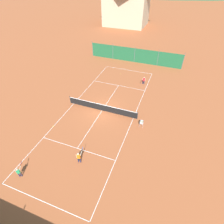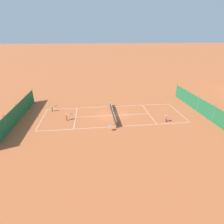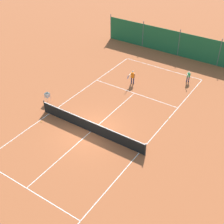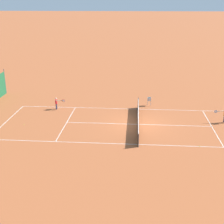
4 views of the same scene
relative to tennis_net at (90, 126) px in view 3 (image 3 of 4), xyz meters
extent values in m
plane|color=#A8542D|center=(0.00, 0.00, -0.50)|extent=(600.00, 600.00, 0.00)
cube|color=white|center=(0.00, -11.90, -0.50)|extent=(8.25, 0.05, 0.01)
cube|color=white|center=(-4.10, 0.00, -0.50)|extent=(0.05, 23.85, 0.01)
cube|color=white|center=(4.10, 0.00, -0.50)|extent=(0.05, 23.85, 0.01)
cube|color=white|center=(0.00, 6.40, -0.50)|extent=(8.20, 0.05, 0.01)
cube|color=white|center=(0.00, -6.40, -0.50)|extent=(8.20, 0.05, 0.01)
cube|color=white|center=(0.00, 0.00, -0.50)|extent=(0.05, 12.80, 0.01)
cylinder|color=#2D2D2D|center=(-4.55, 0.00, 0.03)|extent=(0.08, 0.08, 1.06)
cylinder|color=#2D2D2D|center=(4.55, 0.00, 0.03)|extent=(0.08, 0.08, 1.06)
cube|color=black|center=(0.00, 0.00, -0.04)|extent=(9.10, 0.02, 0.91)
cube|color=white|center=(0.00, 0.00, 0.43)|extent=(9.10, 0.04, 0.06)
cube|color=#1E6038|center=(0.00, -15.50, 0.80)|extent=(17.20, 0.04, 2.60)
cylinder|color=#59595E|center=(-4.30, -15.50, 0.95)|extent=(0.08, 0.08, 2.90)
cylinder|color=#59595E|center=(0.00, -15.50, 0.95)|extent=(0.08, 0.08, 2.90)
cylinder|color=#59595E|center=(4.30, -15.50, 0.95)|extent=(0.08, 0.08, 2.90)
cylinder|color=#59595E|center=(8.60, -15.50, 0.95)|extent=(0.08, 0.08, 2.90)
cylinder|color=#23284C|center=(-3.18, -10.84, -0.24)|extent=(0.09, 0.09, 0.53)
cylinder|color=#23284C|center=(-3.04, -10.75, -0.24)|extent=(0.09, 0.09, 0.53)
cube|color=#239E5B|center=(-3.11, -10.80, 0.23)|extent=(0.29, 0.26, 0.41)
sphere|color=beige|center=(-3.11, -10.80, 0.54)|extent=(0.16, 0.16, 0.16)
cylinder|color=beige|center=(-3.24, -10.88, 0.23)|extent=(0.06, 0.06, 0.41)
cylinder|color=beige|center=(-3.08, -10.54, 0.39)|extent=(0.27, 0.38, 0.06)
cylinder|color=black|center=(-3.24, -10.29, 0.39)|extent=(0.12, 0.17, 0.03)
torus|color=red|center=(-3.36, -10.09, 0.39)|extent=(0.17, 0.25, 0.28)
cylinder|color=silver|center=(-3.36, -10.09, 0.39)|extent=(0.14, 0.21, 0.25)
cylinder|color=#23284C|center=(0.91, -7.75, -0.19)|extent=(0.11, 0.11, 0.61)
cylinder|color=#23284C|center=(1.10, -7.70, -0.19)|extent=(0.11, 0.11, 0.61)
cube|color=orange|center=(1.00, -7.72, 0.35)|extent=(0.33, 0.23, 0.48)
sphere|color=beige|center=(1.00, -7.72, 0.72)|extent=(0.19, 0.19, 0.19)
cylinder|color=beige|center=(0.82, -7.77, 0.35)|extent=(0.07, 0.07, 0.48)
cylinder|color=beige|center=(1.13, -7.45, 0.54)|extent=(0.18, 0.48, 0.07)
cylinder|color=black|center=(1.05, -7.11, 0.54)|extent=(0.08, 0.22, 0.03)
torus|color=#1E4CB2|center=(1.00, -6.87, 0.54)|extent=(0.09, 0.28, 0.28)
cylinder|color=silver|center=(1.00, -6.87, 0.54)|extent=(0.06, 0.24, 0.25)
sphere|color=#CCE033|center=(3.85, 1.18, -0.47)|extent=(0.07, 0.07, 0.07)
sphere|color=#CCE033|center=(-4.10, -4.61, -0.47)|extent=(0.07, 0.07, 0.07)
cylinder|color=#B7B7BC|center=(5.13, -1.31, -0.22)|extent=(0.02, 0.02, 0.55)
cylinder|color=#B7B7BC|center=(5.47, -1.31, -0.22)|extent=(0.02, 0.02, 0.55)
cylinder|color=#B7B7BC|center=(5.13, -0.97, -0.22)|extent=(0.02, 0.02, 0.55)
cylinder|color=#B7B7BC|center=(5.47, -0.97, -0.22)|extent=(0.02, 0.02, 0.55)
cube|color=#B7B7BC|center=(5.30, -1.14, 0.06)|extent=(0.34, 0.34, 0.02)
cube|color=#B7B7BC|center=(5.30, -1.31, 0.22)|extent=(0.34, 0.02, 0.34)
cube|color=#B7B7BC|center=(5.30, -0.97, 0.22)|extent=(0.34, 0.02, 0.34)
cube|color=#B7B7BC|center=(5.13, -1.14, 0.22)|extent=(0.02, 0.34, 0.34)
cube|color=#B7B7BC|center=(5.47, -1.14, 0.22)|extent=(0.02, 0.34, 0.34)
sphere|color=#CCE033|center=(5.25, -1.10, 0.10)|extent=(0.07, 0.07, 0.07)
sphere|color=#CCE033|center=(5.25, -1.23, 0.10)|extent=(0.07, 0.07, 0.07)
sphere|color=#CCE033|center=(5.24, -1.16, 0.10)|extent=(0.07, 0.07, 0.07)
sphere|color=#CCE033|center=(5.18, -1.23, 0.10)|extent=(0.07, 0.07, 0.07)
sphere|color=#CCE033|center=(5.28, -1.13, 0.10)|extent=(0.07, 0.07, 0.07)
sphere|color=#CCE033|center=(5.30, -1.24, 0.10)|extent=(0.07, 0.07, 0.07)
sphere|color=#CCE033|center=(5.29, -1.03, 0.16)|extent=(0.07, 0.07, 0.07)
sphere|color=#CCE033|center=(5.23, -1.19, 0.16)|extent=(0.07, 0.07, 0.07)
sphere|color=#CCE033|center=(5.17, -1.10, 0.16)|extent=(0.07, 0.07, 0.07)
sphere|color=#CCE033|center=(5.36, -1.03, 0.16)|extent=(0.07, 0.07, 0.07)
sphere|color=#CCE033|center=(5.32, -1.10, 0.16)|extent=(0.07, 0.07, 0.07)
sphere|color=#CCE033|center=(5.35, -1.26, 0.16)|extent=(0.07, 0.07, 0.07)
sphere|color=#CCE033|center=(5.28, -1.23, 0.21)|extent=(0.07, 0.07, 0.07)
sphere|color=#CCE033|center=(5.21, -1.04, 0.21)|extent=(0.07, 0.07, 0.07)
camera|label=1|loc=(7.17, -15.53, 13.61)|focal=28.00mm
camera|label=2|loc=(27.31, -3.47, 12.25)|focal=28.00mm
camera|label=3|loc=(-11.17, 13.95, 14.06)|focal=50.00mm
camera|label=4|loc=(-25.69, 0.31, 9.87)|focal=50.00mm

